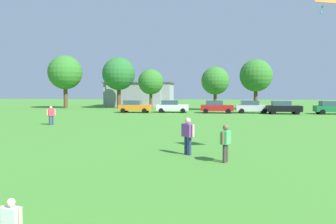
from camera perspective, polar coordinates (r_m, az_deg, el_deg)
The scene contains 18 objects.
ground_plane at distance 32.47m, azimuth -1.44°, elevation -1.65°, with size 160.00×160.00×0.00m, color #42842D.
child_kite_flyer at distance 7.12m, azimuth -25.16°, elevation -16.46°, with size 0.49×0.26×1.05m.
adult_bystander at distance 14.28m, azimuth 9.80°, elevation -4.72°, with size 0.48×0.71×1.61m.
bystander_near_trees at distance 31.00m, azimuth -19.35°, elevation -0.28°, with size 0.60×0.60×1.66m.
bystander_midfield at distance 15.72m, azimuth 3.41°, elevation -3.57°, with size 0.63×0.63×1.76m.
parked_car_orange_0 at distance 45.67m, azimuth -5.76°, elevation 0.97°, with size 4.30×2.02×1.68m.
parked_car_white_1 at distance 45.58m, azimuth 0.68°, elevation 0.98°, with size 4.30×2.02×1.68m.
parked_car_red_2 at distance 44.99m, azimuth 8.23°, elevation 0.91°, with size 4.30×2.02×1.68m.
parked_car_silver_3 at distance 45.88m, azimuth 14.09°, elevation 0.89°, with size 4.30×2.02×1.68m.
parked_car_black_4 at distance 45.21m, azimuth 19.06°, elevation 0.75°, with size 4.30×2.02×1.68m.
parked_car_green_5 at distance 47.29m, azimuth 26.17°, elevation 0.70°, with size 4.30×2.02×1.68m.
tree_far_left at distance 59.34m, azimuth -17.16°, elevation 6.44°, with size 5.73×5.73×8.93m.
tree_left at distance 57.06m, azimuth -8.42°, elevation 6.45°, with size 5.50×5.50×8.58m.
tree_center at distance 55.22m, azimuth -2.95°, elevation 5.14°, with size 4.19×4.19×6.52m.
tree_right at distance 51.56m, azimuth 8.08°, elevation 5.29°, with size 4.26×4.26×6.63m.
tree_far_right at distance 54.15m, azimuth 14.79°, elevation 6.02°, with size 5.06×5.06×7.89m.
house_left at distance 64.85m, azimuth -5.26°, elevation 3.02°, with size 10.48×7.69×4.51m.
house_right at distance 64.74m, azimuth -4.82°, elevation 3.05°, with size 12.87×7.20×4.57m.
Camera 1 is at (4.70, -1.98, 3.04)m, focal length 35.70 mm.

